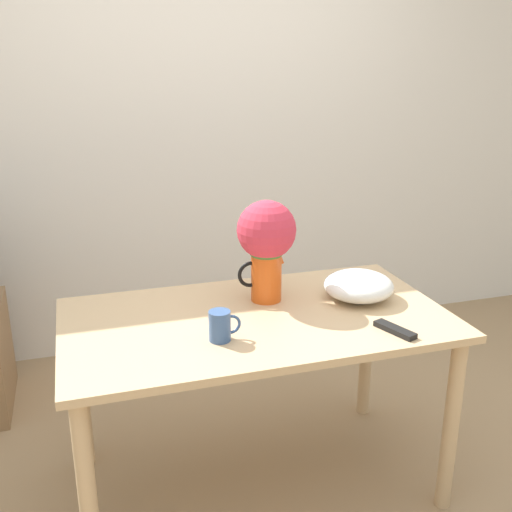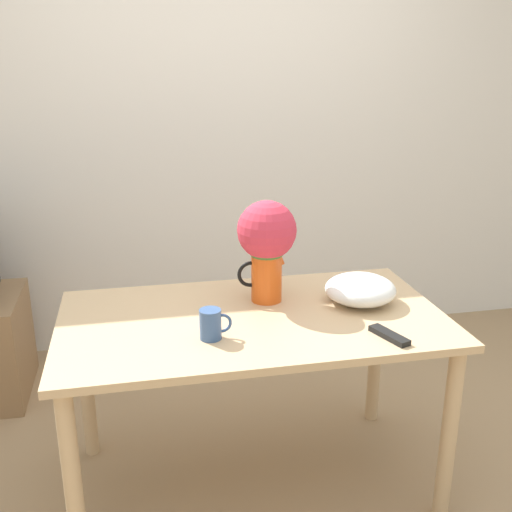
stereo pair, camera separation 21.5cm
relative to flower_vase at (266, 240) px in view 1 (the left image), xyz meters
The scene contains 7 objects.
ground_plane 1.07m from the flower_vase, 88.43° to the right, with size 12.00×12.00×0.00m, color #9E7F5B.
wall_back 1.35m from the flower_vase, 89.62° to the left, with size 8.00×0.05×2.60m.
table 0.40m from the flower_vase, 120.89° to the right, with size 1.47×0.82×0.77m.
flower_vase is the anchor object (origin of this frame).
coffee_mug 0.45m from the flower_vase, 131.20° to the right, with size 0.12×0.08×0.11m.
white_bowl 0.43m from the flower_vase, 15.61° to the right, with size 0.28×0.28×0.11m.
remote_control 0.60m from the flower_vase, 51.08° to the right, with size 0.10×0.17×0.02m.
Camera 1 is at (-0.72, -1.84, 1.70)m, focal length 42.00 mm.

